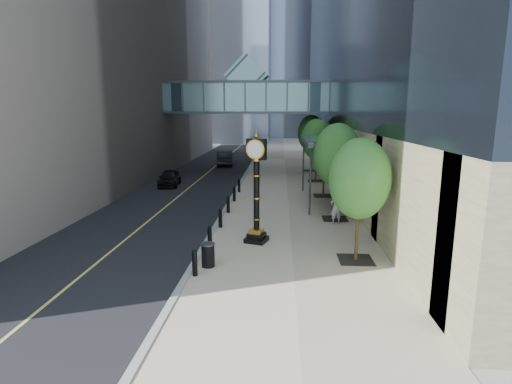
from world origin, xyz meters
TOP-DOWN VIEW (x-y plane):
  - ground at (0.00, 0.00)m, footprint 320.00×320.00m
  - road at (-7.00, 40.00)m, footprint 8.00×180.00m
  - sidewalk at (1.00, 40.00)m, footprint 8.00×180.00m
  - curb at (-3.00, 40.00)m, footprint 0.25×180.00m
  - distant_tower_c at (-6.00, 120.00)m, footprint 22.00×22.00m
  - skywalk at (-3.00, 28.00)m, footprint 17.00×4.20m
  - entrance_canopy at (3.48, 14.00)m, footprint 3.00×8.00m
  - bollard_row at (-2.70, 9.00)m, footprint 0.20×16.20m
  - street_trees at (3.60, 17.16)m, footprint 2.80×28.63m
  - street_clock at (-0.64, 5.15)m, footprint 1.20×1.20m
  - trash_bin at (-2.37, 1.93)m, footprint 0.61×0.61m
  - pedestrian at (3.49, 8.48)m, footprint 0.75×0.60m
  - car_near at (-8.84, 19.67)m, footprint 1.96×4.03m
  - car_far at (-6.03, 33.21)m, footprint 2.33×5.20m

SIDE VIEW (x-z plane):
  - ground at x=0.00m, z-range 0.00..0.00m
  - road at x=-7.00m, z-range 0.00..0.02m
  - sidewalk at x=1.00m, z-range 0.00..0.06m
  - curb at x=-3.00m, z-range 0.00..0.07m
  - bollard_row at x=-2.70m, z-range 0.06..0.96m
  - trash_bin at x=-2.37m, z-range 0.06..0.96m
  - car_near at x=-8.84m, z-range 0.02..1.35m
  - car_far at x=-6.03m, z-range 0.02..1.68m
  - pedestrian at x=3.49m, z-range 0.06..1.86m
  - street_clock at x=-0.64m, z-range -0.28..4.78m
  - street_trees at x=3.60m, z-range 0.78..6.54m
  - entrance_canopy at x=3.48m, z-range 2.00..6.38m
  - skywalk at x=-3.00m, z-range 4.81..10.61m
  - distant_tower_c at x=-6.00m, z-range 0.00..65.00m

